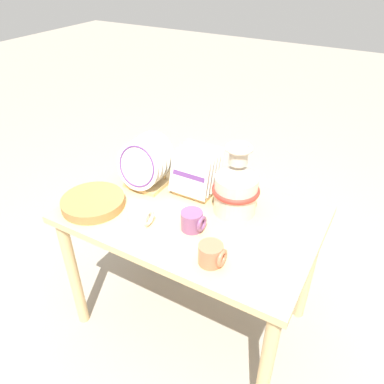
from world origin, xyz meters
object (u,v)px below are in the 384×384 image
Objects in this scene: wicker_charger_stack at (93,202)px; mug_cream_glaze at (140,215)px; mug_terracotta_glaze at (212,254)px; ceramic_vase at (236,186)px; mug_plum_glaze at (193,221)px; dish_rack_square_plates at (196,176)px; dish_rack_round_plates at (145,166)px.

mug_cream_glaze reaches higher than wicker_charger_stack.
mug_terracotta_glaze reaches higher than wicker_charger_stack.
mug_plum_glaze is at bearing -115.34° from ceramic_vase.
mug_terracotta_glaze is (0.65, -0.06, 0.02)m from wicker_charger_stack.
ceramic_vase is at bearing 100.28° from mug_terracotta_glaze.
mug_cream_glaze is 1.00× the size of mug_terracotta_glaze.
mug_cream_glaze is at bearing 170.42° from mug_terracotta_glaze.
ceramic_vase reaches higher than mug_terracotta_glaze.
ceramic_vase is at bearing -13.32° from dish_rack_square_plates.
mug_terracotta_glaze is (0.54, -0.32, -0.07)m from dish_rack_round_plates.
mug_plum_glaze is at bearing 139.12° from mug_terracotta_glaze.
dish_rack_square_plates is 0.75× the size of wicker_charger_stack.
ceramic_vase is 1.28× the size of dish_rack_round_plates.
dish_rack_square_plates is 0.51m from mug_terracotta_glaze.
dish_rack_round_plates is at bearing -160.39° from dish_rack_square_plates.
dish_rack_square_plates is 2.12× the size of mug_plum_glaze.
dish_rack_square_plates reaches higher than wicker_charger_stack.
mug_plum_glaze is 0.22m from mug_terracotta_glaze.
mug_terracotta_glaze is (0.38, -0.06, 0.00)m from mug_cream_glaze.
dish_rack_square_plates is at bearing 19.61° from dish_rack_round_plates.
mug_cream_glaze is (-0.09, -0.34, -0.04)m from dish_rack_square_plates.
wicker_charger_stack is at bearing -153.05° from ceramic_vase.
dish_rack_square_plates reaches higher than mug_cream_glaze.
mug_plum_glaze is at bearing -63.46° from dish_rack_square_plates.
dish_rack_round_plates is (-0.48, -0.03, -0.02)m from ceramic_vase.
dish_rack_round_plates reaches higher than mug_terracotta_glaze.
wicker_charger_stack is (-0.59, -0.30, -0.11)m from ceramic_vase.
mug_terracotta_glaze is at bearing -53.96° from dish_rack_square_plates.
ceramic_vase is 0.37m from mug_terracotta_glaze.
mug_cream_glaze is at bearing -137.96° from ceramic_vase.
wicker_charger_stack is 2.80× the size of mug_plum_glaze.
mug_cream_glaze is at bearing -59.03° from dish_rack_round_plates.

